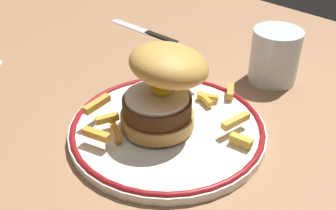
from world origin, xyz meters
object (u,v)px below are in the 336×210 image
(dinner_plate, at_px, (168,128))
(knife, at_px, (148,32))
(burger, at_px, (163,85))
(water_glass, at_px, (274,59))

(dinner_plate, relative_size, knife, 1.45)
(burger, height_order, knife, burger)
(burger, relative_size, water_glass, 1.58)
(dinner_plate, bearing_deg, knife, 141.69)
(dinner_plate, height_order, water_glass, water_glass)
(water_glass, bearing_deg, knife, -177.19)
(burger, distance_m, knife, 0.34)
(burger, bearing_deg, dinner_plate, 6.99)
(burger, distance_m, water_glass, 0.23)
(burger, bearing_deg, knife, 140.76)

